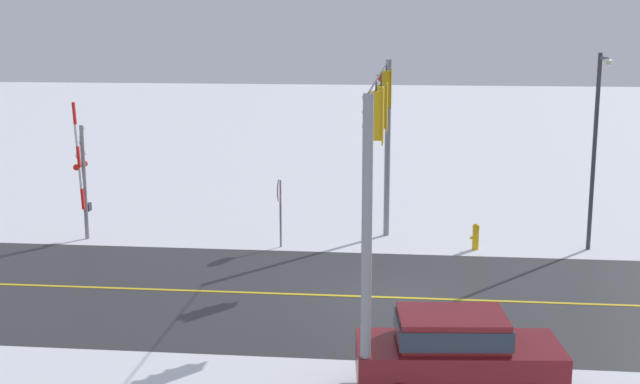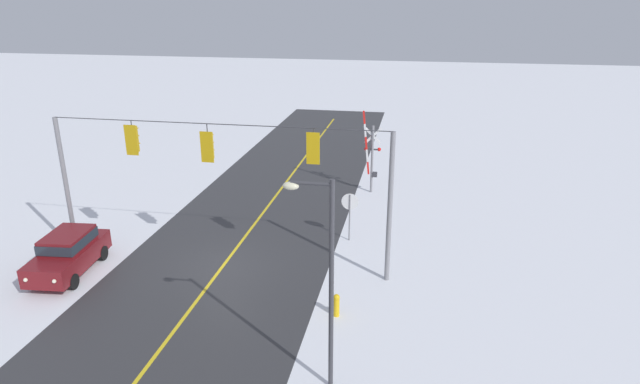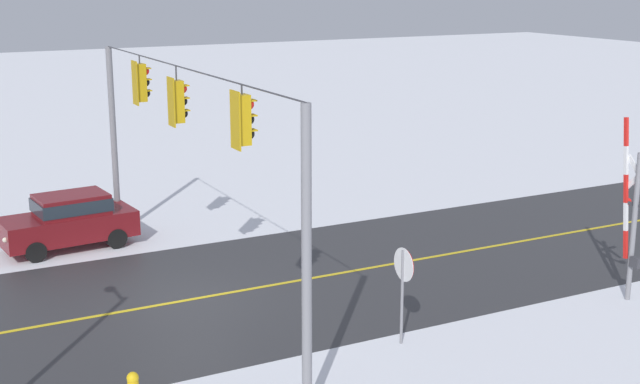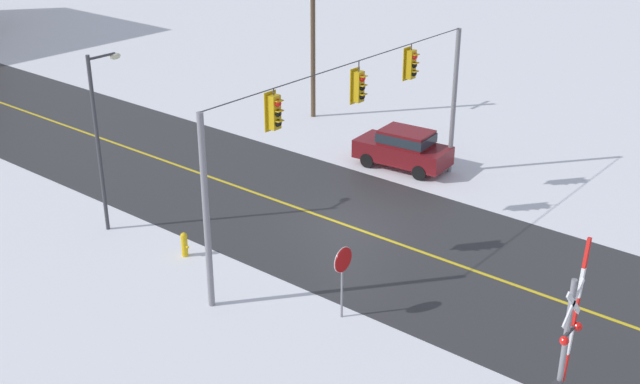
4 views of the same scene
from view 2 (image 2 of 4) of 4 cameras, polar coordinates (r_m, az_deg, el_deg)
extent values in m
plane|color=white|center=(23.99, -10.06, -7.55)|extent=(160.00, 160.00, 0.00)
cube|color=#303033|center=(19.32, -16.37, -15.48)|extent=(9.00, 80.00, 0.01)
cube|color=gold|center=(19.32, -16.37, -15.47)|extent=(0.14, 72.00, 0.01)
cylinder|color=gray|center=(21.35, 7.35, -1.80)|extent=(0.20, 0.20, 6.20)
cylinder|color=gray|center=(26.01, -25.11, 0.43)|extent=(0.20, 0.20, 6.20)
cylinder|color=#38383D|center=(21.87, -11.04, 7.03)|extent=(14.00, 0.04, 0.04)
cylinder|color=#38383D|center=(20.79, -0.66, 6.44)|extent=(0.04, 0.04, 0.21)
cube|color=#C6990F|center=(20.95, -0.65, 4.72)|extent=(0.34, 0.28, 1.08)
cube|color=#C6990F|center=(20.80, -0.74, 4.60)|extent=(0.52, 0.03, 1.26)
sphere|color=red|center=(21.01, -0.58, 5.66)|extent=(0.24, 0.24, 0.24)
cube|color=#C6990F|center=(21.06, -0.54, 5.93)|extent=(0.26, 0.16, 0.03)
sphere|color=black|center=(21.09, -0.57, 4.82)|extent=(0.24, 0.24, 0.24)
cube|color=#C6990F|center=(21.14, -0.54, 5.09)|extent=(0.26, 0.16, 0.03)
sphere|color=black|center=(21.18, -0.57, 3.99)|extent=(0.24, 0.24, 0.24)
cube|color=#C6990F|center=(21.22, -0.54, 4.26)|extent=(0.26, 0.16, 0.03)
cylinder|color=#38383D|center=(22.03, -11.79, 6.58)|extent=(0.04, 0.04, 0.37)
cube|color=#C6990F|center=(22.20, -11.66, 4.75)|extent=(0.34, 0.28, 1.08)
cube|color=#C6990F|center=(22.06, -11.82, 4.64)|extent=(0.52, 0.03, 1.26)
sphere|color=red|center=(22.26, -11.58, 5.65)|extent=(0.24, 0.24, 0.24)
cube|color=#C6990F|center=(22.30, -11.53, 5.90)|extent=(0.26, 0.16, 0.03)
sphere|color=black|center=(22.34, -11.52, 4.85)|extent=(0.24, 0.24, 0.24)
cube|color=#C6990F|center=(22.38, -11.47, 5.11)|extent=(0.26, 0.16, 0.03)
sphere|color=black|center=(22.42, -11.47, 4.06)|extent=(0.24, 0.24, 0.24)
cube|color=#C6990F|center=(22.46, -11.42, 4.32)|extent=(0.26, 0.16, 0.03)
cylinder|color=#38383D|center=(23.42, -19.24, 6.83)|extent=(0.04, 0.04, 0.24)
cube|color=#C6990F|center=(23.56, -19.06, 5.27)|extent=(0.34, 0.28, 1.08)
cube|color=#C6990F|center=(23.43, -19.25, 5.17)|extent=(0.52, 0.03, 1.26)
sphere|color=red|center=(23.62, -18.97, 6.11)|extent=(0.24, 0.24, 0.24)
cube|color=#C6990F|center=(23.66, -18.92, 6.35)|extent=(0.26, 0.16, 0.03)
sphere|color=black|center=(23.69, -18.89, 5.36)|extent=(0.24, 0.24, 0.24)
cube|color=#C6990F|center=(23.73, -18.83, 5.60)|extent=(0.26, 0.16, 0.03)
sphere|color=black|center=(23.77, -18.80, 4.62)|extent=(0.24, 0.24, 0.24)
cube|color=#C6990F|center=(23.81, -18.75, 4.86)|extent=(0.26, 0.16, 0.03)
cylinder|color=gray|center=(25.46, 3.13, -2.72)|extent=(0.07, 0.07, 2.30)
cylinder|color=#B71414|center=(25.20, 3.18, -1.01)|extent=(0.76, 0.03, 0.76)
cylinder|color=white|center=(25.19, 3.17, -1.03)|extent=(0.80, 0.01, 0.80)
cylinder|color=gray|center=(31.65, 5.50, 3.42)|extent=(0.14, 0.14, 4.00)
cube|color=white|center=(31.33, 5.59, 5.90)|extent=(0.98, 0.04, 0.98)
cube|color=white|center=(31.33, 5.59, 5.90)|extent=(0.98, 0.04, 0.98)
cube|color=#38383D|center=(31.52, 5.54, 4.48)|extent=(0.80, 0.06, 0.08)
sphere|color=red|center=(31.55, 6.24, 4.47)|extent=(0.22, 0.22, 0.22)
sphere|color=red|center=(31.61, 4.86, 4.55)|extent=(0.22, 0.22, 0.22)
cube|color=red|center=(31.82, 5.08, 2.53)|extent=(0.18, 0.08, 0.76)
cube|color=white|center=(31.61, 4.98, 3.83)|extent=(0.18, 0.08, 0.76)
cube|color=red|center=(31.42, 4.88, 5.15)|extent=(0.18, 0.08, 0.76)
cube|color=white|center=(31.24, 4.77, 6.48)|extent=(0.18, 0.08, 0.76)
cube|color=red|center=(31.09, 4.67, 7.83)|extent=(0.18, 0.08, 0.76)
cube|color=#38383D|center=(31.90, 5.77, 1.85)|extent=(0.28, 0.20, 0.28)
cube|color=maroon|center=(24.98, -24.93, -6.23)|extent=(2.14, 4.25, 0.80)
cube|color=maroon|center=(24.82, -25.00, -4.63)|extent=(1.69, 2.26, 0.64)
cube|color=#232D38|center=(24.82, -25.00, -4.63)|extent=(1.73, 2.35, 0.40)
sphere|color=#EFEACC|center=(23.11, -26.17, -8.42)|extent=(0.16, 0.16, 0.16)
sphere|color=#EFEACC|center=(23.70, -28.56, -8.12)|extent=(0.16, 0.16, 0.16)
cylinder|color=black|center=(23.79, -24.57, -8.56)|extent=(0.28, 0.66, 0.64)
cylinder|color=black|center=(24.60, -27.85, -8.17)|extent=(0.28, 0.66, 0.64)
cylinder|color=black|center=(25.77, -21.90, -5.97)|extent=(0.28, 0.66, 0.64)
cylinder|color=black|center=(26.51, -25.01, -5.70)|extent=(0.28, 0.66, 0.64)
cylinder|color=#38383D|center=(15.29, 1.20, -10.27)|extent=(0.14, 0.14, 6.50)
cylinder|color=#38383D|center=(14.09, -0.92, 0.90)|extent=(1.10, 0.09, 0.09)
ellipsoid|color=beige|center=(14.23, -3.09, 0.65)|extent=(0.44, 0.28, 0.22)
cylinder|color=gold|center=(20.02, 1.74, -12.02)|extent=(0.22, 0.22, 0.70)
sphere|color=gold|center=(19.81, 1.75, -11.02)|extent=(0.24, 0.24, 0.24)
cylinder|color=gold|center=(20.12, 1.80, -11.73)|extent=(0.09, 0.10, 0.09)
camera|label=1|loc=(35.96, -47.62, 8.01)|focal=47.54mm
camera|label=3|loc=(18.52, 55.99, 3.55)|focal=49.32mm
camera|label=4|loc=(38.15, 32.93, 20.14)|focal=44.70mm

